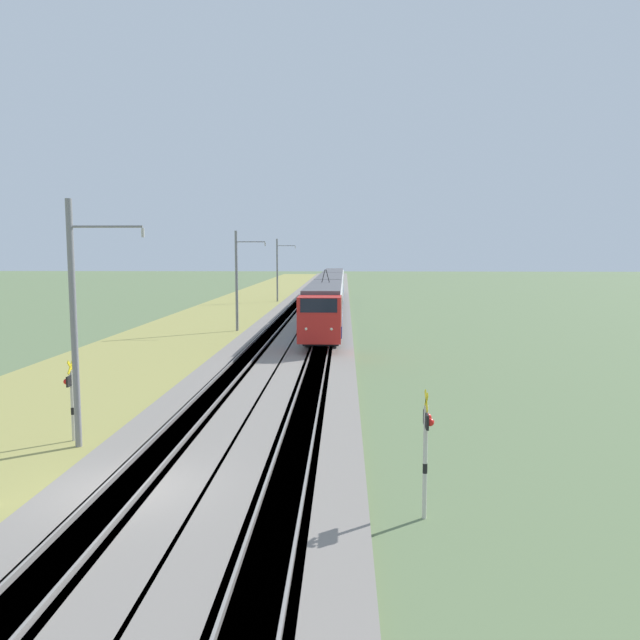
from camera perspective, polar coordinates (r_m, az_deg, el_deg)
The scene contains 12 objects.
ground_plane at distance 18.18m, azimuth -17.38°, elevation -15.46°, with size 400.00×400.00×0.00m, color #60754C.
ballast_main at distance 66.45m, azimuth -2.80°, elevation 0.63°, with size 240.00×4.40×0.30m.
ballast_adjacent at distance 66.21m, azimuth 0.90°, elevation 0.61°, with size 240.00×4.40×0.30m.
track_main at distance 66.45m, azimuth -2.80°, elevation 0.63°, with size 240.00×1.57×0.45m.
track_adjacent at distance 66.21m, azimuth 0.90°, elevation 0.62°, with size 240.00×1.57×0.45m.
grass_verge at distance 67.19m, azimuth -7.60°, elevation 0.56°, with size 240.00×13.30×0.12m.
passenger_train at distance 68.07m, azimuth 0.94°, elevation 2.71°, with size 59.85×2.84×5.21m.
crossing_signal_far at distance 15.88m, azimuth 9.68°, elevation -10.91°, with size 0.70×0.23×3.25m.
crossing_signal_aux at distance 23.23m, azimuth -21.78°, elevation -6.25°, with size 0.70×0.23×2.97m.
catenary_mast_near at distance 22.04m, azimuth -21.45°, elevation -0.23°, with size 0.22×2.56×8.35m.
catenary_mast_mid at distance 51.93m, azimuth -7.57°, elevation 3.63°, with size 0.22×2.56×8.37m.
catenary_mast_far at distance 82.69m, azimuth -3.89°, elevation 4.62°, with size 0.22×2.56×8.37m.
Camera 1 is at (-15.88, -5.87, 6.63)m, focal length 35.00 mm.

